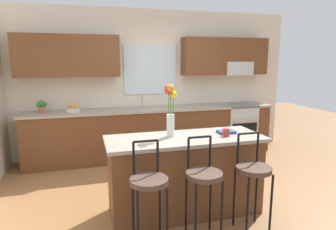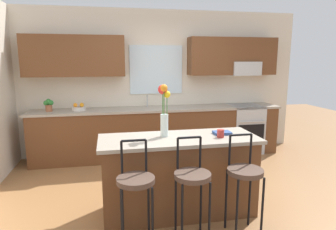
{
  "view_description": "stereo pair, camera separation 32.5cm",
  "coord_description": "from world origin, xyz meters",
  "px_view_note": "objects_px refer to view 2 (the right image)",
  "views": [
    {
      "loc": [
        -1.21,
        -3.47,
        1.79
      ],
      "look_at": [
        -0.06,
        0.55,
        1.0
      ],
      "focal_mm": 31.45,
      "sensor_mm": 36.0,
      "label": 1
    },
    {
      "loc": [
        -0.89,
        -3.55,
        1.79
      ],
      "look_at": [
        -0.06,
        0.55,
        1.0
      ],
      "focal_mm": 31.45,
      "sensor_mm": 36.0,
      "label": 2
    }
  ],
  "objects_px": {
    "oven_range": "(244,128)",
    "kitchen_island": "(179,175)",
    "bar_stool_middle": "(192,180)",
    "bar_stool_near": "(136,185)",
    "fruit_bowl_oranges": "(79,108)",
    "flower_vase": "(164,107)",
    "bar_stool_far": "(245,176)",
    "potted_plant_small": "(49,105)",
    "cookbook": "(222,133)",
    "mug_ceramic": "(221,133)"
  },
  "relations": [
    {
      "from": "bar_stool_near",
      "to": "cookbook",
      "type": "distance_m",
      "value": 1.27
    },
    {
      "from": "bar_stool_far",
      "to": "cookbook",
      "type": "relative_size",
      "value": 5.21
    },
    {
      "from": "bar_stool_far",
      "to": "cookbook",
      "type": "distance_m",
      "value": 0.67
    },
    {
      "from": "bar_stool_middle",
      "to": "fruit_bowl_oranges",
      "type": "height_order",
      "value": "fruit_bowl_oranges"
    },
    {
      "from": "oven_range",
      "to": "bar_stool_near",
      "type": "relative_size",
      "value": 0.88
    },
    {
      "from": "bar_stool_near",
      "to": "potted_plant_small",
      "type": "xyz_separation_m",
      "value": [
        -1.23,
        2.65,
        0.4
      ]
    },
    {
      "from": "oven_range",
      "to": "fruit_bowl_oranges",
      "type": "relative_size",
      "value": 3.83
    },
    {
      "from": "bar_stool_middle",
      "to": "bar_stool_near",
      "type": "bearing_deg",
      "value": 180.0
    },
    {
      "from": "bar_stool_near",
      "to": "bar_stool_far",
      "type": "distance_m",
      "value": 1.1
    },
    {
      "from": "kitchen_island",
      "to": "flower_vase",
      "type": "distance_m",
      "value": 0.81
    },
    {
      "from": "fruit_bowl_oranges",
      "to": "oven_range",
      "type": "bearing_deg",
      "value": -0.45
    },
    {
      "from": "bar_stool_middle",
      "to": "cookbook",
      "type": "xyz_separation_m",
      "value": [
        0.53,
        0.59,
        0.3
      ]
    },
    {
      "from": "oven_range",
      "to": "bar_stool_middle",
      "type": "height_order",
      "value": "bar_stool_middle"
    },
    {
      "from": "mug_ceramic",
      "to": "flower_vase",
      "type": "bearing_deg",
      "value": 164.8
    },
    {
      "from": "oven_range",
      "to": "flower_vase",
      "type": "relative_size",
      "value": 1.53
    },
    {
      "from": "flower_vase",
      "to": "kitchen_island",
      "type": "bearing_deg",
      "value": -24.2
    },
    {
      "from": "cookbook",
      "to": "fruit_bowl_oranges",
      "type": "relative_size",
      "value": 0.83
    },
    {
      "from": "oven_range",
      "to": "bar_stool_near",
      "type": "distance_m",
      "value": 3.55
    },
    {
      "from": "bar_stool_middle",
      "to": "bar_stool_far",
      "type": "xyz_separation_m",
      "value": [
        0.55,
        0.0,
        0.0
      ]
    },
    {
      "from": "kitchen_island",
      "to": "fruit_bowl_oranges",
      "type": "distance_m",
      "value": 2.51
    },
    {
      "from": "kitchen_island",
      "to": "bar_stool_middle",
      "type": "bearing_deg",
      "value": -90.0
    },
    {
      "from": "bar_stool_far",
      "to": "bar_stool_middle",
      "type": "bearing_deg",
      "value": 180.0
    },
    {
      "from": "bar_stool_near",
      "to": "bar_stool_far",
      "type": "height_order",
      "value": "same"
    },
    {
      "from": "mug_ceramic",
      "to": "cookbook",
      "type": "distance_m",
      "value": 0.16
    },
    {
      "from": "bar_stool_middle",
      "to": "mug_ceramic",
      "type": "bearing_deg",
      "value": 44.91
    },
    {
      "from": "mug_ceramic",
      "to": "oven_range",
      "type": "bearing_deg",
      "value": 57.9
    },
    {
      "from": "kitchen_island",
      "to": "bar_stool_far",
      "type": "xyz_separation_m",
      "value": [
        0.55,
        -0.56,
        0.17
      ]
    },
    {
      "from": "kitchen_island",
      "to": "potted_plant_small",
      "type": "relative_size",
      "value": 8.42
    },
    {
      "from": "flower_vase",
      "to": "potted_plant_small",
      "type": "bearing_deg",
      "value": 128.61
    },
    {
      "from": "kitchen_island",
      "to": "flower_vase",
      "type": "height_order",
      "value": "flower_vase"
    },
    {
      "from": "cookbook",
      "to": "mug_ceramic",
      "type": "bearing_deg",
      "value": -118.49
    },
    {
      "from": "mug_ceramic",
      "to": "fruit_bowl_oranges",
      "type": "relative_size",
      "value": 0.37
    },
    {
      "from": "bar_stool_near",
      "to": "mug_ceramic",
      "type": "distance_m",
      "value": 1.16
    },
    {
      "from": "kitchen_island",
      "to": "bar_stool_middle",
      "type": "xyz_separation_m",
      "value": [
        0.0,
        -0.56,
        0.17
      ]
    },
    {
      "from": "kitchen_island",
      "to": "cookbook",
      "type": "distance_m",
      "value": 0.71
    },
    {
      "from": "bar_stool_near",
      "to": "flower_vase",
      "type": "xyz_separation_m",
      "value": [
        0.39,
        0.63,
        0.62
      ]
    },
    {
      "from": "bar_stool_middle",
      "to": "bar_stool_far",
      "type": "bearing_deg",
      "value": 0.0
    },
    {
      "from": "fruit_bowl_oranges",
      "to": "potted_plant_small",
      "type": "relative_size",
      "value": 1.12
    },
    {
      "from": "bar_stool_near",
      "to": "fruit_bowl_oranges",
      "type": "bearing_deg",
      "value": 105.49
    },
    {
      "from": "flower_vase",
      "to": "fruit_bowl_oranges",
      "type": "relative_size",
      "value": 2.5
    },
    {
      "from": "bar_stool_middle",
      "to": "potted_plant_small",
      "type": "relative_size",
      "value": 4.85
    },
    {
      "from": "bar_stool_near",
      "to": "oven_range",
      "type": "bearing_deg",
      "value": 47.95
    },
    {
      "from": "bar_stool_middle",
      "to": "flower_vase",
      "type": "height_order",
      "value": "flower_vase"
    },
    {
      "from": "oven_range",
      "to": "potted_plant_small",
      "type": "bearing_deg",
      "value": 179.6
    },
    {
      "from": "bar_stool_far",
      "to": "fruit_bowl_oranges",
      "type": "relative_size",
      "value": 4.34
    },
    {
      "from": "oven_range",
      "to": "bar_stool_far",
      "type": "bearing_deg",
      "value": -115.82
    },
    {
      "from": "oven_range",
      "to": "kitchen_island",
      "type": "height_order",
      "value": "same"
    },
    {
      "from": "flower_vase",
      "to": "mug_ceramic",
      "type": "bearing_deg",
      "value": -15.2
    },
    {
      "from": "potted_plant_small",
      "to": "bar_stool_near",
      "type": "bearing_deg",
      "value": -65.19
    },
    {
      "from": "bar_stool_middle",
      "to": "fruit_bowl_oranges",
      "type": "bearing_deg",
      "value": 115.85
    }
  ]
}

